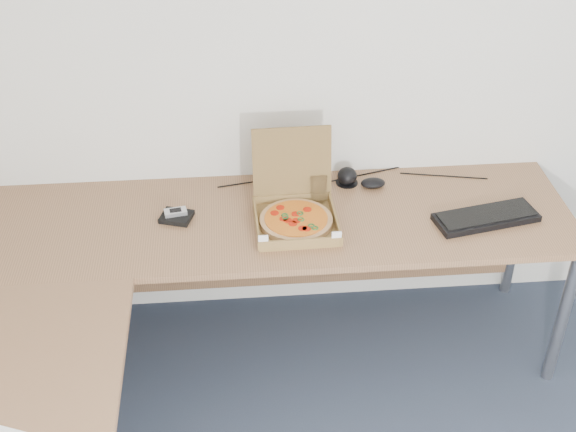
{
  "coord_description": "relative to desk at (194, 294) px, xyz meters",
  "views": [
    {
      "loc": [
        -0.66,
        -1.22,
        2.57
      ],
      "look_at": [
        -0.45,
        1.28,
        0.82
      ],
      "focal_mm": 48.15,
      "sensor_mm": 36.0,
      "label": 1
    }
  ],
  "objects": [
    {
      "name": "mouse",
      "position": [
        0.78,
        0.63,
        0.05
      ],
      "size": [
        0.12,
        0.09,
        0.04
      ],
      "primitive_type": "ellipsoid",
      "rotation": [
        0.0,
        0.0,
        0.2
      ],
      "color": "black",
      "rests_on": "desk"
    },
    {
      "name": "room_shell",
      "position": [
        0.82,
        -0.97,
        0.55
      ],
      "size": [
        3.5,
        3.5,
        2.5
      ],
      "primitive_type": null,
      "color": "silver",
      "rests_on": "ground"
    },
    {
      "name": "pizza_box",
      "position": [
        0.41,
        0.39,
        0.07
      ],
      "size": [
        0.33,
        0.39,
        0.34
      ],
      "rotation": [
        0.0,
        0.0,
        0.03
      ],
      "color": "olive",
      "rests_on": "desk"
    },
    {
      "name": "wallet",
      "position": [
        -0.08,
        0.45,
        0.04
      ],
      "size": [
        0.15,
        0.14,
        0.02
      ],
      "primitive_type": "cube",
      "rotation": [
        0.0,
        0.0,
        -0.31
      ],
      "color": "black",
      "rests_on": "desk"
    },
    {
      "name": "dome_speaker",
      "position": [
        0.67,
        0.67,
        0.07
      ],
      "size": [
        0.1,
        0.1,
        0.08
      ],
      "primitive_type": "ellipsoid",
      "color": "black",
      "rests_on": "desk"
    },
    {
      "name": "drinking_glass",
      "position": [
        0.52,
        0.53,
        0.09
      ],
      "size": [
        0.07,
        0.07,
        0.12
      ],
      "primitive_type": "cylinder",
      "color": "white",
      "rests_on": "desk"
    },
    {
      "name": "cable_bundle",
      "position": [
        0.67,
        0.71,
        0.03
      ],
      "size": [
        0.58,
        0.12,
        0.01
      ],
      "primitive_type": null,
      "rotation": [
        0.0,
        0.0,
        0.14
      ],
      "color": "black",
      "rests_on": "desk"
    },
    {
      "name": "keyboard",
      "position": [
        1.2,
        0.33,
        0.04
      ],
      "size": [
        0.45,
        0.24,
        0.03
      ],
      "primitive_type": "cube",
      "rotation": [
        0.0,
        0.0,
        0.2
      ],
      "color": "black",
      "rests_on": "desk"
    },
    {
      "name": "phone",
      "position": [
        -0.08,
        0.46,
        0.06
      ],
      "size": [
        0.1,
        0.06,
        0.02
      ],
      "primitive_type": "cube",
      "rotation": [
        0.0,
        0.0,
        0.17
      ],
      "color": "#B2B5BA",
      "rests_on": "wallet"
    },
    {
      "name": "desk",
      "position": [
        0.0,
        0.0,
        0.0
      ],
      "size": [
        2.5,
        2.2,
        0.73
      ],
      "color": "#8D6241",
      "rests_on": "ground"
    }
  ]
}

